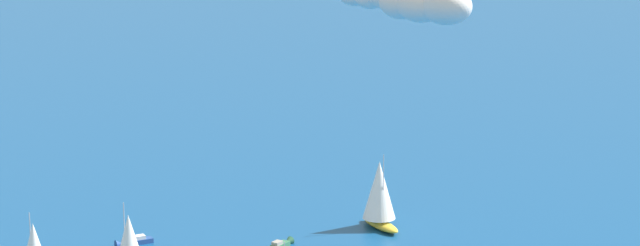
% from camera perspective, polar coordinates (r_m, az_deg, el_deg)
% --- Properties ---
extents(motorboat_inshore, '(6.31, 5.14, 1.90)m').
position_cam_1_polar(motorboat_inshore, '(202.89, -9.18, -5.77)').
color(motorboat_inshore, '#23478C').
rests_on(motorboat_inshore, ground_plane).
extents(motorboat_offshore, '(6.18, 2.29, 1.75)m').
position_cam_1_polar(motorboat_offshore, '(199.22, -1.91, -5.97)').
color(motorboat_offshore, '#33704C').
rests_on(motorboat_offshore, ground_plane).
extents(sailboat_ahead, '(8.68, 10.55, 13.84)m').
position_cam_1_polar(sailboat_ahead, '(208.01, 2.93, -3.49)').
color(sailboat_ahead, gold).
rests_on(sailboat_ahead, ground_plane).
extents(smoke_trail_lead, '(21.20, 33.43, 4.21)m').
position_cam_1_polar(smoke_trail_lead, '(126.54, 3.98, 6.01)').
color(smoke_trail_lead, silver).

